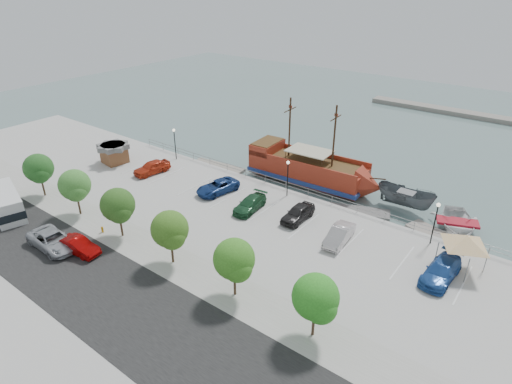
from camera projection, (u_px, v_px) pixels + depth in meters
The scene contains 33 objects.
ground at pixel (252, 227), 44.34m from camera, with size 160.00×160.00×0.00m, color slate.
land_slab at pixel (65, 351), 29.23m from camera, with size 100.00×58.00×1.20m, color #ADACAA.
street at pixel (124, 304), 32.51m from camera, with size 100.00×8.00×0.04m, color black.
sidewalk at pixel (181, 266), 36.77m from camera, with size 100.00×4.00×0.05m, color #989790.
seawall_railing at pixel (293, 188), 49.19m from camera, with size 50.00×0.06×1.00m.
far_shore at pixel (479, 116), 77.90m from camera, with size 40.00×3.00×0.80m, color gray.
pirate_ship at pixel (316, 172), 52.46m from camera, with size 17.38×5.60×10.88m.
patrol_boat at pixel (405, 200), 47.11m from camera, with size 2.47×6.56×2.54m, color #52585D.
speedboat at pixel (457, 225), 43.37m from camera, with size 4.75×6.65×1.38m, color silver.
dock_west at pixel (218, 167), 57.72m from camera, with size 7.59×2.17×0.43m, color gray.
dock_mid at pixel (355, 211), 46.91m from camera, with size 7.34×2.10×0.42m, color slate.
dock_east at pixel (443, 240), 41.88m from camera, with size 7.48×2.14×0.43m, color gray.
shed at pixel (114, 153), 56.52m from camera, with size 3.51×3.51×2.57m.
canopy_tent at pixel (467, 235), 35.09m from camera, with size 5.80×5.80×3.79m.
street_van at pixel (53, 240), 38.98m from camera, with size 2.61×5.65×1.57m, color #A5A9AF.
street_sedan at pixel (78, 246), 38.30m from camera, with size 1.51×4.33×1.43m, color #860303.
shuttle_bus at pixel (6, 203), 44.37m from camera, with size 7.71×4.53×2.56m.
fire_hydrant at pixel (102, 229), 41.43m from camera, with size 0.23×0.23×0.68m.
lamp_post_left at pixel (175, 139), 56.84m from camera, with size 0.36×0.36×4.28m.
lamp_post_mid at pixel (288, 172), 47.17m from camera, with size 0.36×0.36×4.28m.
lamp_post_right at pixel (436, 216), 38.58m from camera, with size 0.36×0.36×4.28m.
tree_a at pixel (39, 169), 46.96m from camera, with size 3.30×3.20×5.00m.
tree_b at pixel (75, 186), 43.20m from camera, with size 3.30×3.20×5.00m.
tree_c at pixel (118, 207), 39.44m from camera, with size 3.30×3.20×5.00m.
tree_d at pixel (170, 231), 35.69m from camera, with size 3.30×3.20×5.00m.
tree_e at pixel (235, 261), 31.93m from camera, with size 3.30×3.20×5.00m.
tree_f at pixel (317, 299), 28.17m from camera, with size 3.30×3.20×5.00m.
parked_car_a at pixel (152, 167), 53.67m from camera, with size 1.92×4.76×1.62m, color red.
parked_car_c at pixel (218, 187), 48.92m from camera, with size 2.40×5.20×1.44m, color navy.
parked_car_d at pixel (250, 204), 45.30m from camera, with size 1.94×4.77×1.38m, color #20522F.
parked_car_e at pixel (298, 213), 43.43m from camera, with size 1.84×4.56×1.55m, color black.
parked_car_f at pixel (339, 235), 39.81m from camera, with size 1.61×4.60×1.52m, color beige.
parked_car_h at pixel (441, 271), 34.95m from camera, with size 2.17×5.33×1.55m, color #24519E.
Camera 1 is at (23.13, -29.95, 22.40)m, focal length 30.00 mm.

